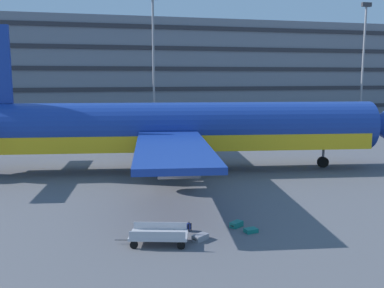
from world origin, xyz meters
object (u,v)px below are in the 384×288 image
airliner (175,129)px  suitcase_small (200,237)px  baggage_cart (159,235)px  suitcase_scuffed (236,224)px  suitcase_laid_flat (251,230)px  backpack_black (188,227)px

airliner → suitcase_small: size_ratio=43.88×
baggage_cart → suitcase_scuffed: bearing=17.0°
suitcase_laid_flat → suitcase_scuffed: (-0.42, 0.91, 0.04)m
suitcase_small → baggage_cart: bearing=-179.8°
suitcase_small → backpack_black: backpack_black is taller
baggage_cart → airliner: bearing=75.2°
baggage_cart → backpack_black: bearing=37.5°
suitcase_scuffed → backpack_black: (-2.49, 0.02, 0.07)m
suitcase_small → suitcase_scuffed: size_ratio=1.09×
suitcase_laid_flat → backpack_black: (-2.91, 0.93, 0.11)m
suitcase_laid_flat → baggage_cart: (-4.60, -0.37, 0.33)m
backpack_black → airliner: bearing=80.6°
suitcase_laid_flat → suitcase_small: 2.68m
suitcase_small → baggage_cart: size_ratio=0.26×
airliner → suitcase_laid_flat: bearing=-87.5°
suitcase_laid_flat → suitcase_scuffed: suitcase_scuffed is taller
airliner → suitcase_laid_flat: (0.65, -14.65, -3.23)m
airliner → backpack_black: size_ratio=77.57×
backpack_black → baggage_cart: 2.14m
suitcase_laid_flat → suitcase_small: size_ratio=0.81×
suitcase_laid_flat → baggage_cart: baggage_cart is taller
airliner → baggage_cart: size_ratio=11.24×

